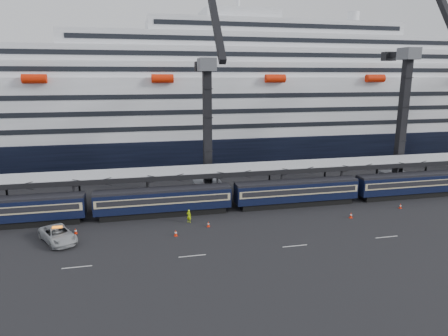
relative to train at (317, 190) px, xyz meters
The scene contains 13 objects.
ground 11.25m from the train, 65.06° to the right, with size 260.00×260.00×0.00m, color black.
train is the anchor object (origin of this frame).
canopy 6.85m from the train, 40.71° to the left, with size 130.00×6.25×5.53m.
cruise_ship 37.56m from the train, 84.34° to the left, with size 214.09×28.84×34.00m.
crane_dark_near 20.10m from the train, 150.76° to the left, with size 4.50×17.75×35.08m.
crane_dark_mid 23.83m from the train, 21.11° to the left, with size 4.50×18.24×39.64m.
pickup_truck 36.96m from the train, 169.57° to the right, with size 2.96×6.43×1.79m, color #9DA0A3.
worker 20.67m from the train, 169.75° to the right, with size 0.65×0.43×1.79m, color #B6E00B.
traffic_cone_a 35.02m from the train, behind, with size 0.39×0.39×0.78m.
traffic_cone_b 19.03m from the train, 162.18° to the right, with size 0.37×0.37×0.74m.
traffic_cone_c 23.95m from the train, 160.56° to the right, with size 0.41×0.41×0.81m.
traffic_cone_d 7.35m from the train, 74.42° to the right, with size 0.42×0.42×0.85m.
traffic_cone_e 12.37m from the train, 22.84° to the right, with size 0.37×0.37×0.75m.
Camera 1 is at (-31.49, -44.20, 19.22)m, focal length 32.00 mm.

